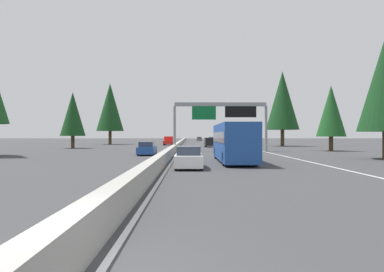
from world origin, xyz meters
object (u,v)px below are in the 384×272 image
Objects in this scene: oncoming_near at (147,149)px; oncoming_far at (169,141)px; sedan_mid_left at (199,139)px; conifer_left_mid at (110,107)px; bus_mid_center at (233,141)px; pickup_distant_a at (220,140)px; sign_gantry_overhead at (222,112)px; conifer_right_near at (331,111)px; sedan_far_left at (211,139)px; sedan_mid_right at (189,158)px; conifer_right_mid at (282,101)px; conifer_left_near at (73,114)px; minivan_near_center at (210,142)px.

oncoming_far is (39.54, -0.10, 0.23)m from oncoming_near.
sedan_mid_left is 0.31× the size of conifer_left_mid.
bus_mid_center is 53.76m from pickup_distant_a.
sign_gantry_overhead is 15.18m from conifer_right_near.
conifer_right_near reaches higher than pickup_distant_a.
bus_mid_center is 96.11m from sedan_far_left.
sedan_mid_right is 32.64m from conifer_right_near.
conifer_right_mid is (47.04, -18.30, 8.23)m from sedan_mid_right.
sedan_far_left is at bearing -0.47° from pickup_distant_a.
conifer_left_near is at bearing 177.98° from conifer_left_mid.
sedan_mid_right is at bearing -151.89° from conifer_left_near.
sedan_far_left is at bearing -31.79° from conifer_left_mid.
conifer_right_near is at bearing -171.04° from sedan_far_left.
conifer_right_mid reaches higher than sign_gantry_overhead.
conifer_left_mid is (-46.15, 21.84, 7.91)m from sedan_mid_left.
sedan_far_left is at bearing -22.04° from conifer_left_near.
oncoming_far is at bearing 179.85° from oncoming_near.
sedan_mid_right is 16.41m from oncoming_near.
pickup_distant_a is at bearing -3.78° from bus_mid_center.
pickup_distant_a is 18.40m from conifer_right_mid.
conifer_left_near is at bearing 75.36° from conifer_right_near.
sedan_mid_right is 6.85m from bus_mid_center.
conifer_left_near reaches higher than oncoming_far.
minivan_near_center is at bearing -5.23° from sedan_mid_right.
sedan_mid_left is 90.82m from oncoming_near.
conifer_left_mid is at bearing -162.84° from oncoming_near.
sedan_mid_right is 0.30× the size of conifer_right_mid.
sedan_mid_right is 0.31× the size of conifer_left_mid.
bus_mid_center is 2.30× the size of minivan_near_center.
bus_mid_center is at bearing 39.38° from oncoming_near.
minivan_near_center is 17.52m from pickup_distant_a.
conifer_right_mid is at bearing -19.50° from bus_mid_center.
pickup_distant_a is at bearing 179.53° from sedan_far_left.
oncoming_near is 25.25m from conifer_left_near.
conifer_right_near is 0.61× the size of conifer_right_mid.
sedan_mid_left is 74.13m from conifer_left_near.
sedan_mid_left is at bearing -17.87° from conifer_left_near.
bus_mid_center is at bearing 141.57° from conifer_right_near.
conifer_left_near is at bearing 106.70° from conifer_right_mid.
conifer_right_mid is (4.90, -14.44, 7.96)m from minivan_near_center.
sign_gantry_overhead reaches higher than sedan_mid_left.
conifer_left_mid is at bearing 148.21° from sedan_far_left.
oncoming_far is 0.40× the size of conifer_left_mid.
oncoming_far is at bearing 70.07° from conifer_right_mid.
pickup_distant_a is 1.00× the size of oncoming_far.
conifer_left_near is (-23.53, 26.33, 4.70)m from pickup_distant_a.
conifer_left_mid is (54.36, 21.93, 6.87)m from bus_mid_center.
sedan_mid_left is at bearing 41.59° from sedan_far_left.
sign_gantry_overhead is 81.65m from sedan_mid_left.
conifer_right_mid is (-8.26, -22.79, 8.00)m from oncoming_far.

